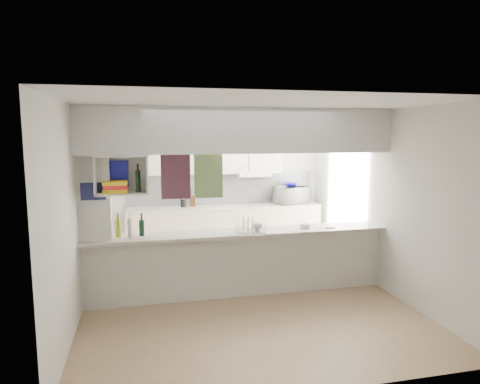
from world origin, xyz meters
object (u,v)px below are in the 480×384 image
object	(u,v)px
dish_rack	(251,225)
microwave	(291,195)
wine_bottles	(124,228)
bowl	(290,185)

from	to	relation	value
dish_rack	microwave	bearing A→B (deg)	74.40
microwave	wine_bottles	xyz separation A→B (m)	(-3.05, -2.10, -0.04)
bowl	wine_bottles	distance (m)	3.72
bowl	dish_rack	bearing A→B (deg)	-122.00
dish_rack	wine_bottles	world-z (taller)	wine_bottles
bowl	wine_bottles	world-z (taller)	bowl
dish_rack	wine_bottles	xyz separation A→B (m)	(-1.70, 0.03, 0.03)
bowl	wine_bottles	bearing A→B (deg)	-145.12
microwave	dish_rack	world-z (taller)	microwave
bowl	microwave	bearing A→B (deg)	-65.75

